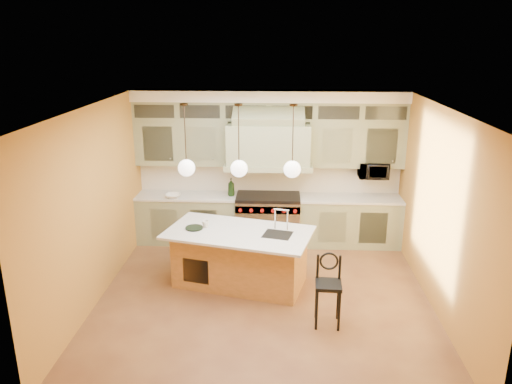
# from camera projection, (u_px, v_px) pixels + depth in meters

# --- Properties ---
(floor) EXTENTS (5.00, 5.00, 0.00)m
(floor) POSITION_uv_depth(u_px,v_px,m) (264.00, 297.00, 7.65)
(floor) COLOR brown
(floor) RESTS_ON ground
(ceiling) EXTENTS (5.00, 5.00, 0.00)m
(ceiling) POSITION_uv_depth(u_px,v_px,m) (265.00, 108.00, 6.78)
(ceiling) COLOR white
(ceiling) RESTS_ON wall_back
(wall_back) EXTENTS (5.00, 0.00, 5.00)m
(wall_back) POSITION_uv_depth(u_px,v_px,m) (269.00, 165.00, 9.60)
(wall_back) COLOR #B27C31
(wall_back) RESTS_ON ground
(wall_front) EXTENTS (5.00, 0.00, 5.00)m
(wall_front) POSITION_uv_depth(u_px,v_px,m) (255.00, 293.00, 4.83)
(wall_front) COLOR #B27C31
(wall_front) RESTS_ON ground
(wall_left) EXTENTS (0.00, 5.00, 5.00)m
(wall_left) POSITION_uv_depth(u_px,v_px,m) (95.00, 205.00, 7.33)
(wall_left) COLOR #B27C31
(wall_left) RESTS_ON ground
(wall_right) EXTENTS (0.00, 5.00, 5.00)m
(wall_right) POSITION_uv_depth(u_px,v_px,m) (440.00, 211.00, 7.09)
(wall_right) COLOR #B27C31
(wall_right) RESTS_ON ground
(back_cabinetry) EXTENTS (5.00, 0.77, 2.90)m
(back_cabinetry) POSITION_uv_depth(u_px,v_px,m) (268.00, 170.00, 9.35)
(back_cabinetry) COLOR gray
(back_cabinetry) RESTS_ON floor
(range) EXTENTS (1.20, 0.74, 0.96)m
(range) POSITION_uv_depth(u_px,v_px,m) (268.00, 219.00, 9.54)
(range) COLOR silver
(range) RESTS_ON floor
(kitchen_island) EXTENTS (2.46, 1.71, 1.35)m
(kitchen_island) POSITION_uv_depth(u_px,v_px,m) (240.00, 256.00, 7.95)
(kitchen_island) COLOR olive
(kitchen_island) RESTS_ON floor
(counter_stool) EXTENTS (0.37, 0.37, 1.02)m
(counter_stool) POSITION_uv_depth(u_px,v_px,m) (328.00, 286.00, 6.80)
(counter_stool) COLOR black
(counter_stool) RESTS_ON floor
(microwave) EXTENTS (0.54, 0.37, 0.30)m
(microwave) POSITION_uv_depth(u_px,v_px,m) (373.00, 170.00, 9.26)
(microwave) COLOR black
(microwave) RESTS_ON back_cabinetry
(oil_bottle_a) EXTENTS (0.13, 0.14, 0.34)m
(oil_bottle_a) POSITION_uv_depth(u_px,v_px,m) (231.00, 187.00, 9.39)
(oil_bottle_a) COLOR black
(oil_bottle_a) RESTS_ON back_cabinetry
(oil_bottle_b) EXTENTS (0.09, 0.09, 0.18)m
(oil_bottle_b) POSITION_uv_depth(u_px,v_px,m) (231.00, 191.00, 9.43)
(oil_bottle_b) COLOR black
(oil_bottle_b) RESTS_ON back_cabinetry
(fruit_bowl) EXTENTS (0.28, 0.28, 0.07)m
(fruit_bowl) POSITION_uv_depth(u_px,v_px,m) (173.00, 196.00, 9.32)
(fruit_bowl) COLOR white
(fruit_bowl) RESTS_ON back_cabinetry
(cup) EXTENTS (0.12, 0.12, 0.10)m
(cup) POSITION_uv_depth(u_px,v_px,m) (206.00, 224.00, 7.93)
(cup) COLOR silver
(cup) RESTS_ON kitchen_island
(pendant_left) EXTENTS (0.26, 0.26, 1.11)m
(pendant_left) POSITION_uv_depth(u_px,v_px,m) (186.00, 166.00, 7.55)
(pendant_left) COLOR #2D2319
(pendant_left) RESTS_ON ceiling
(pendant_center) EXTENTS (0.26, 0.26, 1.11)m
(pendant_center) POSITION_uv_depth(u_px,v_px,m) (239.00, 167.00, 7.51)
(pendant_center) COLOR #2D2319
(pendant_center) RESTS_ON ceiling
(pendant_right) EXTENTS (0.26, 0.26, 1.11)m
(pendant_right) POSITION_uv_depth(u_px,v_px,m) (292.00, 167.00, 7.47)
(pendant_right) COLOR #2D2319
(pendant_right) RESTS_ON ceiling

